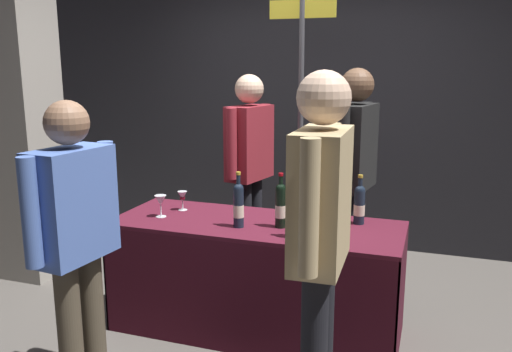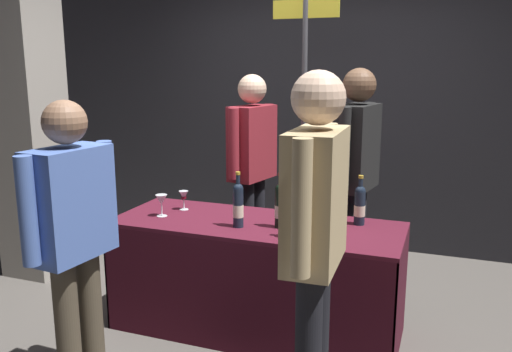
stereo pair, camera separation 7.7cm
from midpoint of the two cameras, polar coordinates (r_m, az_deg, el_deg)
The scene contains 17 objects.
ground_plane at distance 3.61m, azimuth 0.63°, elevation -16.21°, with size 12.00×12.00×0.00m, color #514C47.
back_partition at distance 5.04m, azimuth 8.20°, elevation 9.32°, with size 6.36×0.12×2.97m, color #2D2D33.
concrete_pillar at distance 4.55m, azimuth -23.38°, elevation 10.62°, with size 0.44×0.44×3.35m, color gray.
tasting_table at distance 3.40m, azimuth 0.65°, elevation -8.65°, with size 1.83×0.69×0.73m.
featured_wine_bottle at distance 3.31m, azimuth 9.64°, elevation -2.97°, with size 0.07×0.07×0.31m.
display_bottle_0 at distance 3.32m, azimuth 11.86°, elevation -3.04°, with size 0.07×0.07×0.31m.
display_bottle_1 at distance 3.19m, azimuth 3.33°, elevation -3.15°, with size 0.07×0.07×0.34m.
display_bottle_2 at distance 3.01m, azimuth 5.26°, elevation -4.28°, with size 0.07×0.07×0.33m.
display_bottle_3 at distance 3.20m, azimuth -1.26°, elevation -3.10°, with size 0.07×0.07×0.35m.
wine_glass_near_vendor at distance 3.48m, azimuth -9.61°, elevation -2.63°, with size 0.08×0.08×0.15m.
wine_glass_mid at distance 3.62m, azimuth -7.26°, elevation -2.18°, with size 0.07×0.07×0.13m.
flower_vase at distance 3.20m, azimuth 7.32°, elevation -3.63°, with size 0.10×0.10×0.42m.
vendor_presenter at distance 3.78m, azimuth 11.40°, elevation 1.25°, with size 0.28×0.60×1.69m.
vendor_assistant at distance 4.16m, azimuth 0.11°, elevation 1.94°, with size 0.29×0.58×1.64m.
taster_foreground_right at distance 2.32m, azimuth 7.40°, elevation -5.31°, with size 0.23×0.62×1.69m.
taster_foreground_left at distance 2.74m, azimuth -18.54°, elevation -5.33°, with size 0.25×0.58×1.55m.
booth_signpost at distance 4.25m, azimuth 5.70°, elevation 6.87°, with size 0.53×0.04×2.23m.
Camera 2 is at (1.11, -2.99, 1.70)m, focal length 36.84 mm.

